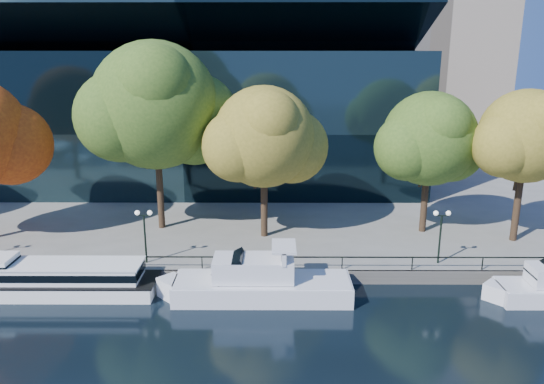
{
  "coord_description": "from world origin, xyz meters",
  "views": [
    {
      "loc": [
        5.14,
        -31.82,
        16.41
      ],
      "look_at": [
        4.98,
        8.0,
        5.45
      ],
      "focal_mm": 35.0,
      "sensor_mm": 36.0,
      "label": 1
    }
  ],
  "objects_px": {
    "tree_4": "(431,141)",
    "tree_5": "(528,138)",
    "tree_2": "(158,108)",
    "tree_3": "(266,139)",
    "tour_boat": "(55,278)",
    "lamp_2": "(441,225)",
    "lamp_1": "(144,224)",
    "cruiser_near": "(255,282)"
  },
  "relations": [
    {
      "from": "tree_3",
      "to": "lamp_1",
      "type": "xyz_separation_m",
      "value": [
        -8.76,
        -5.74,
        -5.26
      ]
    },
    {
      "from": "tree_2",
      "to": "lamp_2",
      "type": "bearing_deg",
      "value": -19.76
    },
    {
      "from": "tree_2",
      "to": "tree_5",
      "type": "xyz_separation_m",
      "value": [
        29.53,
        -3.05,
        -1.99
      ]
    },
    {
      "from": "tour_boat",
      "to": "tree_4",
      "type": "bearing_deg",
      "value": 19.9
    },
    {
      "from": "tour_boat",
      "to": "tree_5",
      "type": "bearing_deg",
      "value": 12.79
    },
    {
      "from": "tree_4",
      "to": "lamp_2",
      "type": "height_order",
      "value": "tree_4"
    },
    {
      "from": "tree_4",
      "to": "lamp_2",
      "type": "bearing_deg",
      "value": -97.3
    },
    {
      "from": "tour_boat",
      "to": "tree_3",
      "type": "distance_m",
      "value": 18.66
    },
    {
      "from": "tour_boat",
      "to": "lamp_2",
      "type": "height_order",
      "value": "lamp_2"
    },
    {
      "from": "cruiser_near",
      "to": "tree_3",
      "type": "distance_m",
      "value": 12.46
    },
    {
      "from": "tour_boat",
      "to": "tree_5",
      "type": "height_order",
      "value": "tree_5"
    },
    {
      "from": "tree_3",
      "to": "tree_4",
      "type": "xyz_separation_m",
      "value": [
        13.64,
        1.23,
        -0.36
      ]
    },
    {
      "from": "tour_boat",
      "to": "tree_2",
      "type": "distance_m",
      "value": 15.94
    },
    {
      "from": "tree_4",
      "to": "tree_2",
      "type": "bearing_deg",
      "value": 177.87
    },
    {
      "from": "tree_3",
      "to": "tree_5",
      "type": "distance_m",
      "value": 20.54
    },
    {
      "from": "tree_3",
      "to": "cruiser_near",
      "type": "bearing_deg",
      "value": -93.88
    },
    {
      "from": "tree_4",
      "to": "lamp_2",
      "type": "distance_m",
      "value": 8.57
    },
    {
      "from": "cruiser_near",
      "to": "lamp_1",
      "type": "distance_m",
      "value": 9.37
    },
    {
      "from": "tree_5",
      "to": "lamp_2",
      "type": "height_order",
      "value": "tree_5"
    },
    {
      "from": "tour_boat",
      "to": "tree_3",
      "type": "bearing_deg",
      "value": 31.85
    },
    {
      "from": "cruiser_near",
      "to": "tree_2",
      "type": "height_order",
      "value": "tree_2"
    },
    {
      "from": "tree_2",
      "to": "lamp_2",
      "type": "height_order",
      "value": "tree_2"
    },
    {
      "from": "tree_2",
      "to": "tree_3",
      "type": "bearing_deg",
      "value": -12.97
    },
    {
      "from": "tour_boat",
      "to": "cruiser_near",
      "type": "xyz_separation_m",
      "value": [
        13.64,
        -0.6,
        0.02
      ]
    },
    {
      "from": "tour_boat",
      "to": "lamp_1",
      "type": "xyz_separation_m",
      "value": [
        5.53,
        3.14,
        2.82
      ]
    },
    {
      "from": "tour_boat",
      "to": "tree_3",
      "type": "relative_size",
      "value": 1.15
    },
    {
      "from": "tree_4",
      "to": "tour_boat",
      "type": "bearing_deg",
      "value": -160.1
    },
    {
      "from": "tree_4",
      "to": "lamp_2",
      "type": "relative_size",
      "value": 2.97
    },
    {
      "from": "lamp_2",
      "to": "tour_boat",
      "type": "bearing_deg",
      "value": -173.38
    },
    {
      "from": "tree_5",
      "to": "lamp_2",
      "type": "bearing_deg",
      "value": -148.47
    },
    {
      "from": "tree_2",
      "to": "tree_4",
      "type": "height_order",
      "value": "tree_2"
    },
    {
      "from": "tree_4",
      "to": "lamp_1",
      "type": "relative_size",
      "value": 2.97
    },
    {
      "from": "lamp_1",
      "to": "lamp_2",
      "type": "relative_size",
      "value": 1.0
    },
    {
      "from": "tree_5",
      "to": "lamp_2",
      "type": "distance_m",
      "value": 10.64
    },
    {
      "from": "tree_5",
      "to": "lamp_1",
      "type": "height_order",
      "value": "tree_5"
    },
    {
      "from": "cruiser_near",
      "to": "lamp_2",
      "type": "relative_size",
      "value": 3.26
    },
    {
      "from": "tree_3",
      "to": "tree_5",
      "type": "height_order",
      "value": "tree_3"
    },
    {
      "from": "tour_boat",
      "to": "tree_2",
      "type": "xyz_separation_m",
      "value": [
        5.27,
        10.95,
        10.3
      ]
    },
    {
      "from": "tree_4",
      "to": "tree_5",
      "type": "relative_size",
      "value": 0.97
    },
    {
      "from": "lamp_1",
      "to": "lamp_2",
      "type": "distance_m",
      "value": 21.51
    },
    {
      "from": "tree_3",
      "to": "lamp_2",
      "type": "height_order",
      "value": "tree_3"
    },
    {
      "from": "tour_boat",
      "to": "tree_3",
      "type": "xyz_separation_m",
      "value": [
        14.29,
        8.88,
        8.08
      ]
    }
  ]
}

